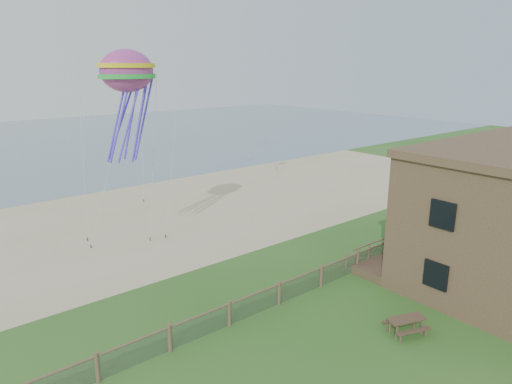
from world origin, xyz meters
TOP-DOWN VIEW (x-y plane):
  - ground at (0.00, 0.00)m, footprint 160.00×160.00m
  - sand_beach at (0.00, 22.00)m, footprint 72.00×20.00m
  - ocean at (0.00, 66.00)m, footprint 160.00×68.00m
  - chainlink_fence at (0.00, 6.00)m, footprint 36.20×0.20m
  - motel_deck at (13.00, 5.00)m, footprint 15.00×2.00m
  - picnic_table at (2.64, 0.62)m, footprint 2.00×1.75m
  - octopus_kite at (-2.55, 16.05)m, footprint 3.96×3.46m

SIDE VIEW (x-z plane):
  - ground at x=0.00m, z-range 0.00..0.00m
  - ocean at x=0.00m, z-range -0.01..0.01m
  - sand_beach at x=0.00m, z-range -0.01..0.01m
  - motel_deck at x=13.00m, z-range 0.00..0.50m
  - picnic_table at x=2.64m, z-range 0.00..0.70m
  - chainlink_fence at x=0.00m, z-range -0.07..1.18m
  - octopus_kite at x=-2.55m, z-range 5.92..12.72m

